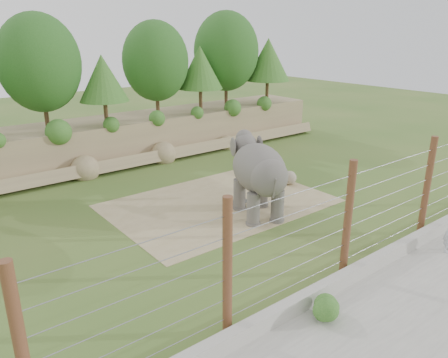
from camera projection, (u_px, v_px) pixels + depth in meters
ground at (254, 228)px, 18.12m from camera, size 90.00×90.00×0.00m
back_embankment at (123, 95)px, 26.58m from camera, size 30.00×5.52×8.77m
dirt_patch at (219, 203)px, 20.64m from camera, size 10.00×7.00×0.02m
drain_grate at (239, 202)px, 20.74m from camera, size 1.00×0.60×0.03m
elephant at (258, 179)px, 18.81m from camera, size 3.16×4.52×3.36m
stone_ball at (289, 178)px, 22.98m from camera, size 0.73×0.73×0.73m
retaining_wall at (356, 273)px, 14.33m from camera, size 26.00×0.35×0.50m
walkway at (411, 308)px, 12.92m from camera, size 26.00×4.00×0.01m
barrier_fence at (348, 219)px, 14.13m from camera, size 20.26×0.26×4.00m
walkway_shrub at (326, 310)px, 12.26m from camera, size 0.70×0.70×0.70m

